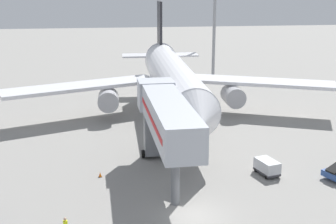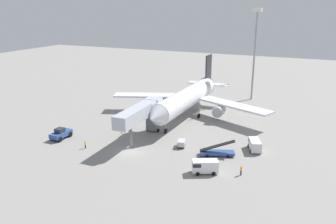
% 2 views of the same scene
% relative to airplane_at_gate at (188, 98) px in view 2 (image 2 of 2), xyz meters
% --- Properties ---
extents(ground_plane, '(300.00, 300.00, 0.00)m').
position_rel_airplane_at_gate_xyz_m(ground_plane, '(-1.86, -25.91, -5.22)').
color(ground_plane, gray).
extents(airplane_at_gate, '(43.68, 40.10, 14.24)m').
position_rel_airplane_at_gate_xyz_m(airplane_at_gate, '(0.00, 0.00, 0.00)').
color(airplane_at_gate, silver).
rests_on(airplane_at_gate, ground).
extents(jet_bridge, '(3.74, 16.99, 7.79)m').
position_rel_airplane_at_gate_xyz_m(jet_bridge, '(-3.28, -18.67, 0.63)').
color(jet_bridge, '#B2B7C1').
rests_on(jet_bridge, ground).
extents(pushback_tug, '(2.64, 5.02, 2.43)m').
position_rel_airplane_at_gate_xyz_m(pushback_tug, '(-19.55, -25.80, -4.09)').
color(pushback_tug, '#2D4C8E').
rests_on(pushback_tug, ground).
extents(belt_loader_truck, '(6.86, 4.27, 3.17)m').
position_rel_airplane_at_gate_xyz_m(belt_loader_truck, '(14.07, -20.31, -4.46)').
color(belt_loader_truck, '#2D4C8E').
rests_on(belt_loader_truck, ground).
extents(service_van_rear_left, '(4.82, 3.68, 2.38)m').
position_rel_airplane_at_gate_xyz_m(service_van_rear_left, '(14.21, -28.36, -3.88)').
color(service_van_rear_left, white).
rests_on(service_van_rear_left, ground).
extents(service_van_far_left, '(3.45, 4.84, 2.20)m').
position_rel_airplane_at_gate_xyz_m(service_van_far_left, '(20.10, -14.62, -3.97)').
color(service_van_far_left, silver).
rests_on(service_van_far_left, ground).
extents(baggage_cart_near_left, '(2.00, 2.73, 1.40)m').
position_rel_airplane_at_gate_xyz_m(baggage_cart_near_left, '(6.11, -19.17, -4.44)').
color(baggage_cart_near_left, '#38383D').
rests_on(baggage_cart_near_left, ground).
extents(ground_crew_worker_foreground, '(0.35, 0.35, 1.63)m').
position_rel_airplane_at_gate_xyz_m(ground_crew_worker_foreground, '(-11.35, -28.02, -4.36)').
color(ground_crew_worker_foreground, '#1E2333').
rests_on(ground_crew_worker_foreground, ground).
extents(ground_crew_worker_midground, '(0.42, 0.42, 1.72)m').
position_rel_airplane_at_gate_xyz_m(ground_crew_worker_midground, '(20.18, -26.49, -4.31)').
color(ground_crew_worker_midground, '#1E2333').
rests_on(ground_crew_worker_midground, ground).
extents(safety_cone_alpha, '(0.31, 0.31, 0.48)m').
position_rel_airplane_at_gate_xyz_m(safety_cone_alpha, '(-9.12, -17.72, -4.98)').
color(safety_cone_alpha, black).
rests_on(safety_cone_alpha, ground).
extents(apron_light_mast, '(2.40, 2.40, 27.16)m').
position_rel_airplane_at_gate_xyz_m(apron_light_mast, '(11.20, 25.28, 13.46)').
color(apron_light_mast, '#93969B').
rests_on(apron_light_mast, ground).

